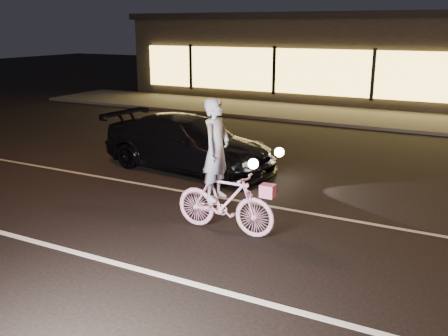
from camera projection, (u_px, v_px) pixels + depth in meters
The scene contains 7 objects.
ground at pixel (195, 236), 8.88m from camera, with size 90.00×90.00×0.00m, color black.
lane_stripe_near at pixel (144, 271), 7.59m from camera, with size 60.00×0.12×0.01m, color silver.
lane_stripe_far at pixel (243, 202), 10.58m from camera, with size 60.00×0.10×0.01m, color gray.
sidewalk at pixel (361, 117), 19.95m from camera, with size 30.00×4.00×0.12m, color #383533.
storefront at pixel (391, 56), 24.46m from camera, with size 25.40×8.42×4.20m.
cyclist at pixel (222, 186), 8.85m from camera, with size 1.92×0.66×2.42m.
sedan at pixel (189, 143), 12.81m from camera, with size 4.93×2.40×1.38m.
Camera 1 is at (4.25, -7.03, 3.60)m, focal length 40.00 mm.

